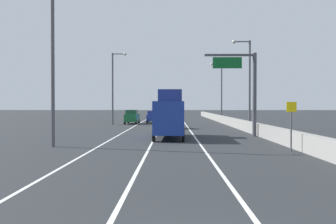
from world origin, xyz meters
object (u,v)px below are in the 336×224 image
object	(u,v)px
lamp_post_right_third	(220,88)
box_truck	(170,115)
speed_advisory_sign	(291,123)
lamp_post_right_second	(248,78)
lamp_post_left_near	(56,58)
car_green_1	(132,117)
car_black_2	(171,112)
car_silver_3	(170,120)
car_blue_0	(153,117)
overhead_sign_gantry	(246,84)
lamp_post_left_mid	(114,83)

from	to	relation	value
lamp_post_right_third	box_truck	world-z (taller)	lamp_post_right_third
lamp_post_right_third	speed_advisory_sign	bearing A→B (deg)	-91.83
lamp_post_right_second	lamp_post_left_near	world-z (taller)	same
car_green_1	car_black_2	xyz separation A→B (m)	(5.80, 41.40, -0.10)
speed_advisory_sign	lamp_post_right_third	world-z (taller)	lamp_post_right_third
car_black_2	box_truck	distance (m)	67.27
speed_advisory_sign	car_silver_3	xyz separation A→B (m)	(-7.33, 24.52, -0.74)
box_truck	speed_advisory_sign	bearing A→B (deg)	-54.76
car_blue_0	car_silver_3	bearing A→B (deg)	-79.85
overhead_sign_gantry	box_truck	bearing A→B (deg)	-165.10
speed_advisory_sign	car_blue_0	size ratio (longest dim) A/B	0.63
car_silver_3	box_truck	size ratio (longest dim) A/B	0.47
overhead_sign_gantry	car_blue_0	distance (m)	29.47
lamp_post_right_second	car_green_1	distance (m)	20.57
lamp_post_right_second	box_truck	bearing A→B (deg)	-125.97
overhead_sign_gantry	car_blue_0	bearing A→B (deg)	109.22
speed_advisory_sign	lamp_post_right_second	world-z (taller)	lamp_post_right_second
car_blue_0	car_silver_3	xyz separation A→B (m)	(2.73, -15.28, 0.07)
lamp_post_right_second	car_silver_3	xyz separation A→B (m)	(-8.95, 1.82, -4.92)
car_green_1	box_truck	size ratio (longest dim) A/B	0.54
car_blue_0	overhead_sign_gantry	bearing A→B (deg)	-70.78
box_truck	car_blue_0	bearing A→B (deg)	95.32
lamp_post_right_second	lamp_post_right_third	size ratio (longest dim) A/B	1.00
speed_advisory_sign	lamp_post_right_third	bearing A→B (deg)	88.17
overhead_sign_gantry	car_green_1	xyz separation A→B (m)	(-12.65, 24.02, -3.68)
speed_advisory_sign	lamp_post_left_mid	bearing A→B (deg)	114.44
overhead_sign_gantry	lamp_post_right_third	size ratio (longest dim) A/B	0.72
lamp_post_left_near	box_truck	bearing A→B (deg)	44.93
car_black_2	car_silver_3	world-z (taller)	car_silver_3
lamp_post_right_third	car_black_2	bearing A→B (deg)	106.92
lamp_post_right_second	box_truck	size ratio (longest dim) A/B	1.21
speed_advisory_sign	car_silver_3	bearing A→B (deg)	106.65
speed_advisory_sign	overhead_sign_gantry	bearing A→B (deg)	92.08
lamp_post_left_near	speed_advisory_sign	bearing A→B (deg)	-10.85
car_blue_0	box_truck	size ratio (longest dim) A/B	0.56
lamp_post_right_third	car_black_2	xyz separation A→B (m)	(-8.85, 29.08, -4.98)
box_truck	car_silver_3	bearing A→B (deg)	90.02
lamp_post_right_second	box_truck	xyz separation A→B (m)	(-8.95, -12.33, -4.01)
overhead_sign_gantry	car_green_1	distance (m)	27.40
lamp_post_right_third	car_black_2	size ratio (longest dim) A/B	2.32
speed_advisory_sign	car_blue_0	distance (m)	41.06
car_blue_0	box_truck	distance (m)	29.57
lamp_post_left_mid	car_black_2	xyz separation A→B (m)	(8.09, 43.76, -4.98)
lamp_post_left_near	car_blue_0	size ratio (longest dim) A/B	2.18
lamp_post_right_third	car_blue_0	size ratio (longest dim) A/B	2.18
lamp_post_left_near	car_silver_3	world-z (taller)	lamp_post_left_near
speed_advisory_sign	car_silver_3	size ratio (longest dim) A/B	0.75
overhead_sign_gantry	car_blue_0	xyz separation A→B (m)	(-9.62, 27.60, -3.78)
lamp_post_right_third	overhead_sign_gantry	bearing A→B (deg)	-93.14
lamp_post_right_third	lamp_post_left_near	bearing A→B (deg)	-109.76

